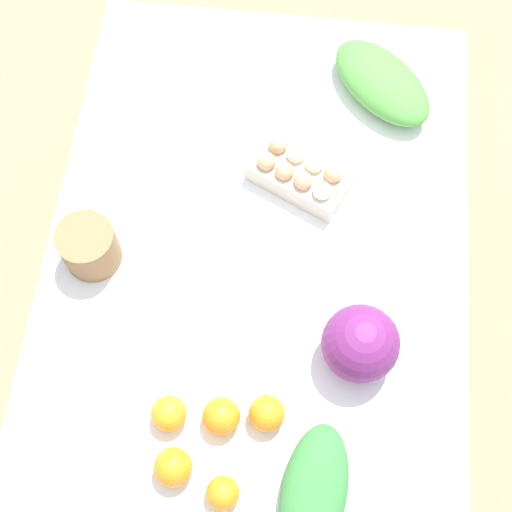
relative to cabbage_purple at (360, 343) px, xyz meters
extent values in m
plane|color=#937A5B|center=(0.20, 0.24, -0.83)|extent=(8.00, 8.00, 0.00)
cube|color=silver|center=(0.20, 0.24, -0.10)|extent=(1.46, 0.98, 0.03)
cylinder|color=olive|center=(0.87, -0.19, -0.47)|extent=(0.06, 0.06, 0.72)
cylinder|color=olive|center=(0.87, 0.67, -0.47)|extent=(0.06, 0.06, 0.72)
sphere|color=#6B2366|center=(0.00, 0.00, 0.00)|extent=(0.17, 0.17, 0.17)
cube|color=beige|center=(0.41, 0.16, -0.05)|extent=(0.21, 0.26, 0.06)
sphere|color=tan|center=(0.41, 0.08, -0.01)|extent=(0.04, 0.04, 0.04)
sphere|color=white|center=(0.43, 0.13, -0.01)|extent=(0.04, 0.04, 0.04)
sphere|color=white|center=(0.45, 0.17, -0.01)|extent=(0.04, 0.04, 0.04)
sphere|color=tan|center=(0.47, 0.22, -0.01)|extent=(0.04, 0.04, 0.04)
sphere|color=white|center=(0.36, 0.11, -0.01)|extent=(0.04, 0.04, 0.04)
sphere|color=tan|center=(0.38, 0.15, -0.01)|extent=(0.04, 0.04, 0.04)
sphere|color=tan|center=(0.40, 0.20, -0.01)|extent=(0.04, 0.04, 0.04)
sphere|color=tan|center=(0.42, 0.24, -0.01)|extent=(0.04, 0.04, 0.04)
cylinder|color=olive|center=(0.17, 0.62, -0.02)|extent=(0.13, 0.13, 0.12)
ellipsoid|color=#4C933D|center=(0.70, -0.02, -0.04)|extent=(0.33, 0.33, 0.09)
ellipsoid|color=#337538|center=(-0.30, 0.07, -0.05)|extent=(0.29, 0.16, 0.07)
sphere|color=orange|center=(-0.32, 0.25, -0.05)|extent=(0.07, 0.07, 0.07)
sphere|color=orange|center=(-0.29, 0.36, -0.04)|extent=(0.08, 0.08, 0.08)
sphere|color=orange|center=(-0.18, 0.38, -0.05)|extent=(0.08, 0.08, 0.08)
sphere|color=orange|center=(-0.17, 0.27, -0.04)|extent=(0.08, 0.08, 0.08)
sphere|color=orange|center=(-0.16, 0.18, -0.04)|extent=(0.08, 0.08, 0.08)
camera|label=1|loc=(-0.44, 0.17, 1.44)|focal=50.00mm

